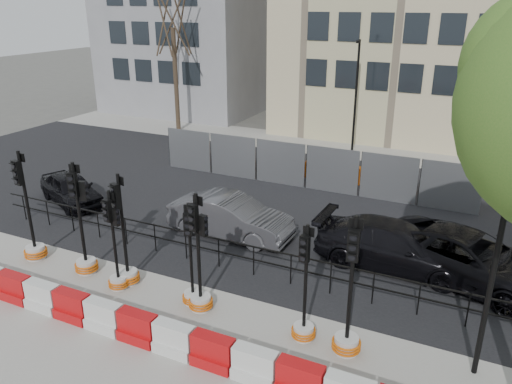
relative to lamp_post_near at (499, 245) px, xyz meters
The scene contains 23 objects.
ground 8.18m from the lamp_post_near, behind, with size 120.00×120.00×0.00m, color #51514C.
sidewalk_near 8.53m from the lamp_post_near, 161.70° to the right, with size 40.00×6.00×0.02m, color gray.
road 11.09m from the lamp_post_near, 134.93° to the left, with size 40.00×14.00×0.03m, color black.
sidewalk_far 18.42m from the lamp_post_near, 114.42° to the left, with size 40.00×4.00×0.02m, color gray.
building_grey 31.35m from the lamp_post_near, 133.69° to the left, with size 11.00×9.06×14.00m.
kerb_railing 8.10m from the lamp_post_near, 167.09° to the left, with size 18.00×0.04×1.00m.
heras_fencing 13.01m from the lamp_post_near, 126.06° to the left, with size 14.33×1.72×2.00m.
lamp_post_far 17.01m from the lamp_post_near, 114.30° to the left, with size 0.12×0.56×6.00m.
lamp_post_near is the anchor object (origin of this frame).
tree_bare_far 24.71m from the lamp_post_near, 139.11° to the left, with size 2.00×2.00×9.00m.
barrier_row 8.34m from the lamp_post_near, 163.09° to the right, with size 13.60×0.50×0.80m.
traffic_signal_a 13.37m from the lamp_post_near, behind, with size 0.71×0.71×3.63m.
traffic_signal_b 11.25m from the lamp_post_near, behind, with size 0.70×0.70×3.55m.
traffic_signal_c 9.79m from the lamp_post_near, behind, with size 0.67×0.67×3.42m.
traffic_signal_d 9.86m from the lamp_post_near, behind, with size 0.60×0.60×3.04m.
traffic_signal_e 7.63m from the lamp_post_near, behind, with size 0.59×0.59×2.99m.
traffic_signal_f 7.26m from the lamp_post_near, behind, with size 0.66×0.66×3.36m.
traffic_signal_g 4.70m from the lamp_post_near, behind, with size 0.61×0.61×3.09m.
traffic_signal_h 3.79m from the lamp_post_near, 169.19° to the right, with size 0.70×0.70×3.53m.
car_a 16.20m from the lamp_post_near, 166.40° to the left, with size 4.00×2.85×1.26m, color black.
car_b 9.41m from the lamp_post_near, 154.78° to the left, with size 4.49×1.67×1.47m, color #414145.
car_c 5.45m from the lamp_post_near, 122.08° to the left, with size 5.06×2.21×1.45m, color black.
car_d 4.89m from the lamp_post_near, 96.77° to the left, with size 5.90×4.11×1.50m, color black.
Camera 1 is at (6.92, -10.72, 7.81)m, focal length 35.00 mm.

